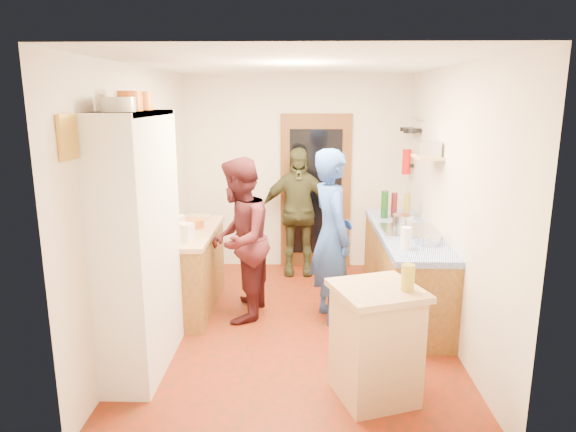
{
  "coord_description": "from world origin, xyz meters",
  "views": [
    {
      "loc": [
        0.06,
        -4.92,
        2.3
      ],
      "look_at": [
        -0.07,
        0.15,
        1.13
      ],
      "focal_mm": 32.0,
      "sensor_mm": 36.0,
      "label": 1
    }
  ],
  "objects_px": {
    "hutch_body": "(140,244)",
    "person_back": "(298,212)",
    "person_left": "(243,239)",
    "person_hob": "(336,237)",
    "island_base": "(375,346)",
    "right_counter_base": "(404,272)"
  },
  "relations": [
    {
      "from": "person_hob",
      "to": "hutch_body",
      "type": "bearing_deg",
      "value": 103.86
    },
    {
      "from": "hutch_body",
      "to": "person_back",
      "type": "relative_size",
      "value": 1.3
    },
    {
      "from": "hutch_body",
      "to": "person_left",
      "type": "relative_size",
      "value": 1.28
    },
    {
      "from": "right_counter_base",
      "to": "person_left",
      "type": "relative_size",
      "value": 1.28
    },
    {
      "from": "person_left",
      "to": "person_back",
      "type": "height_order",
      "value": "person_left"
    },
    {
      "from": "person_left",
      "to": "island_base",
      "type": "bearing_deg",
      "value": 44.03
    },
    {
      "from": "hutch_body",
      "to": "person_hob",
      "type": "height_order",
      "value": "hutch_body"
    },
    {
      "from": "person_left",
      "to": "person_back",
      "type": "bearing_deg",
      "value": 163.72
    },
    {
      "from": "hutch_body",
      "to": "island_base",
      "type": "height_order",
      "value": "hutch_body"
    },
    {
      "from": "hutch_body",
      "to": "person_left",
      "type": "xyz_separation_m",
      "value": [
        0.75,
        1.05,
        -0.24
      ]
    },
    {
      "from": "right_counter_base",
      "to": "person_back",
      "type": "relative_size",
      "value": 1.3
    },
    {
      "from": "hutch_body",
      "to": "island_base",
      "type": "bearing_deg",
      "value": -13.38
    },
    {
      "from": "island_base",
      "to": "person_back",
      "type": "xyz_separation_m",
      "value": [
        -0.62,
        2.92,
        0.41
      ]
    },
    {
      "from": "person_back",
      "to": "hutch_body",
      "type": "bearing_deg",
      "value": -119.32
    },
    {
      "from": "person_left",
      "to": "person_back",
      "type": "relative_size",
      "value": 1.02
    },
    {
      "from": "island_base",
      "to": "person_back",
      "type": "relative_size",
      "value": 0.51
    },
    {
      "from": "person_hob",
      "to": "person_back",
      "type": "relative_size",
      "value": 1.07
    },
    {
      "from": "island_base",
      "to": "person_left",
      "type": "relative_size",
      "value": 0.5
    },
    {
      "from": "island_base",
      "to": "person_left",
      "type": "xyz_separation_m",
      "value": [
        -1.19,
        1.51,
        0.43
      ]
    },
    {
      "from": "hutch_body",
      "to": "person_back",
      "type": "xyz_separation_m",
      "value": [
        1.32,
        2.46,
        -0.26
      ]
    },
    {
      "from": "island_base",
      "to": "person_hob",
      "type": "bearing_deg",
      "value": 98.77
    },
    {
      "from": "person_hob",
      "to": "person_left",
      "type": "height_order",
      "value": "person_hob"
    }
  ]
}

